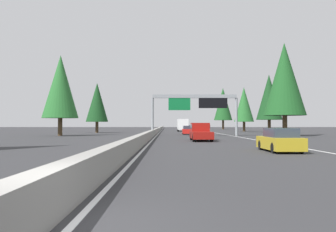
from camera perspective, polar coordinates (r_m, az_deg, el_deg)
ground_plane at (r=65.81m, az=-1.75°, el=-2.86°), size 320.00×320.00×0.00m
median_barrier at (r=85.80m, az=-1.58°, el=-2.22°), size 180.00×0.56×0.90m
shoulder_stripe_right at (r=76.40m, az=7.14°, el=-2.64°), size 160.00×0.16×0.01m
shoulder_stripe_median at (r=75.80m, az=-1.35°, el=-2.66°), size 160.00×0.16×0.01m
sign_gantry_overhead at (r=51.24m, az=4.56°, el=2.13°), size 0.50×12.68×6.08m
sedan_distant_a at (r=22.93m, az=17.82°, el=-3.86°), size 4.40×1.80×1.47m
pickup_mid_left at (r=36.43m, az=5.35°, el=-2.61°), size 5.60×2.00×1.86m
box_truck_near_right at (r=83.53m, az=2.40°, el=-1.44°), size 8.50×2.40×2.95m
sedan_mid_center at (r=109.22m, az=3.50°, el=-1.92°), size 4.40×1.80×1.47m
sedan_distant_b at (r=59.82m, az=3.24°, el=-2.36°), size 4.40×1.80×1.47m
conifer_right_near at (r=54.08m, az=18.53°, el=5.74°), size 6.04×6.04×13.72m
conifer_right_mid at (r=76.30m, az=16.21°, el=2.97°), size 5.37×5.37×12.21m
conifer_right_far at (r=86.51m, az=12.33°, el=1.85°), size 4.73×4.73×10.74m
conifer_right_distant at (r=123.25m, az=8.99°, el=1.94°), size 6.37×6.37×14.47m
conifer_left_near at (r=54.55m, az=-17.20°, el=4.61°), size 5.31×5.31×12.07m
conifer_left_mid at (r=72.49m, az=-11.54°, el=2.20°), size 4.49×4.49×10.21m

